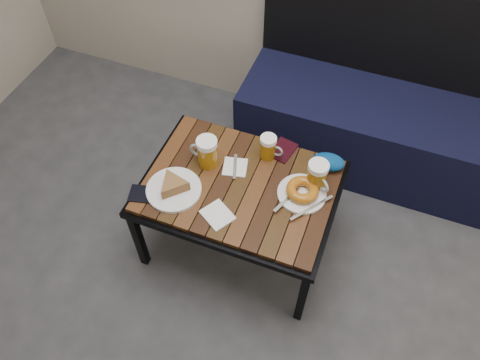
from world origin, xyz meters
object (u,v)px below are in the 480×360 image
(beer_mug_centre, at_px, (268,147))
(plate_pie, at_px, (173,187))
(cafe_table, at_px, (240,190))
(beer_mug_right, at_px, (317,176))
(beer_mug_left, at_px, (207,152))
(passport_burgundy, at_px, (283,150))
(bench, at_px, (374,124))
(plate_bagel, at_px, (302,192))
(knit_pouch, at_px, (328,162))
(passport_navy, at_px, (144,194))

(beer_mug_centre, xyz_separation_m, plate_pie, (-0.31, -0.33, -0.03))
(cafe_table, distance_m, beer_mug_right, 0.34)
(beer_mug_left, distance_m, passport_burgundy, 0.35)
(beer_mug_right, xyz_separation_m, plate_pie, (-0.55, -0.24, -0.04))
(bench, height_order, plate_bagel, bench)
(bench, relative_size, beer_mug_left, 9.56)
(beer_mug_centre, bearing_deg, plate_bagel, -37.77)
(beer_mug_centre, relative_size, plate_pie, 0.50)
(knit_pouch, bearing_deg, beer_mug_right, -99.72)
(cafe_table, bearing_deg, beer_mug_left, 161.46)
(plate_pie, relative_size, passport_navy, 1.93)
(bench, xyz_separation_m, beer_mug_right, (-0.17, -0.67, 0.27))
(beer_mug_centre, distance_m, passport_navy, 0.58)
(beer_mug_centre, height_order, knit_pouch, beer_mug_centre)
(beer_mug_left, bearing_deg, plate_pie, 73.47)
(passport_navy, xyz_separation_m, passport_burgundy, (0.47, 0.44, 0.00))
(cafe_table, bearing_deg, bench, 58.63)
(passport_burgundy, bearing_deg, beer_mug_centre, -123.13)
(bench, height_order, beer_mug_centre, bench)
(bench, distance_m, beer_mug_left, 1.00)
(passport_navy, xyz_separation_m, knit_pouch, (0.68, 0.43, 0.03))
(plate_pie, height_order, passport_navy, plate_pie)
(passport_navy, bearing_deg, bench, 124.88)
(passport_navy, height_order, knit_pouch, knit_pouch)
(beer_mug_left, xyz_separation_m, beer_mug_right, (0.48, 0.05, -0.00))
(cafe_table, height_order, plate_bagel, plate_bagel)
(beer_mug_centre, relative_size, plate_bagel, 0.46)
(beer_mug_left, distance_m, plate_pie, 0.21)
(beer_mug_left, xyz_separation_m, passport_burgundy, (0.29, 0.19, -0.07))
(passport_navy, bearing_deg, beer_mug_right, 100.06)
(knit_pouch, bearing_deg, beer_mug_centre, -172.39)
(cafe_table, bearing_deg, plate_pie, -151.79)
(beer_mug_centre, xyz_separation_m, plate_bagel, (0.20, -0.15, -0.04))
(beer_mug_centre, relative_size, beer_mug_right, 0.84)
(cafe_table, bearing_deg, beer_mug_right, 19.32)
(bench, distance_m, passport_burgundy, 0.67)
(beer_mug_left, bearing_deg, bench, -128.12)
(cafe_table, distance_m, beer_mug_centre, 0.23)
(beer_mug_right, xyz_separation_m, passport_burgundy, (-0.19, 0.14, -0.07))
(beer_mug_left, relative_size, passport_burgundy, 1.11)
(cafe_table, relative_size, beer_mug_right, 6.03)
(bench, xyz_separation_m, beer_mug_centre, (-0.41, -0.58, 0.26))
(beer_mug_right, bearing_deg, cafe_table, -120.16)
(beer_mug_left, bearing_deg, plate_bagel, -178.53)
(beer_mug_left, bearing_deg, beer_mug_right, -170.26)
(beer_mug_left, height_order, passport_burgundy, beer_mug_left)
(bench, xyz_separation_m, plate_pie, (-0.72, -0.91, 0.23))
(passport_burgundy, bearing_deg, plate_bagel, -42.63)
(beer_mug_right, relative_size, plate_pie, 0.59)
(passport_burgundy, bearing_deg, knit_pouch, 6.63)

